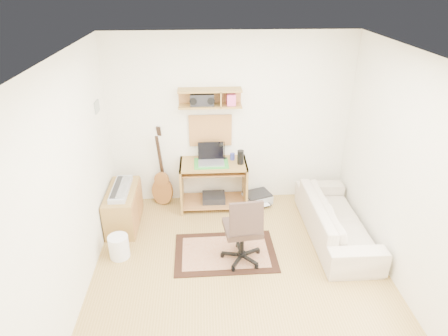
{
  "coord_description": "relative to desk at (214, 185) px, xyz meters",
  "views": [
    {
      "loc": [
        -0.42,
        -3.53,
        3.3
      ],
      "look_at": [
        -0.15,
        1.05,
        1.0
      ],
      "focal_mm": 31.48,
      "sensor_mm": 36.0,
      "label": 1
    }
  ],
  "objects": [
    {
      "name": "floor",
      "position": [
        0.27,
        -1.73,
        -0.38
      ],
      "size": [
        3.6,
        4.0,
        0.01
      ],
      "primitive_type": "cube",
      "color": "#AF8B49",
      "rests_on": "ground"
    },
    {
      "name": "ceiling",
      "position": [
        0.27,
        -1.73,
        2.23
      ],
      "size": [
        3.6,
        4.0,
        0.01
      ],
      "primitive_type": "cube",
      "color": "white",
      "rests_on": "ground"
    },
    {
      "name": "back_wall",
      "position": [
        0.27,
        0.28,
        0.93
      ],
      "size": [
        3.6,
        0.01,
        2.6
      ],
      "primitive_type": "cube",
      "color": "white",
      "rests_on": "ground"
    },
    {
      "name": "left_wall",
      "position": [
        -1.53,
        -1.73,
        0.93
      ],
      "size": [
        0.01,
        4.0,
        2.6
      ],
      "primitive_type": "cube",
      "color": "white",
      "rests_on": "ground"
    },
    {
      "name": "right_wall",
      "position": [
        2.08,
        -1.73,
        0.93
      ],
      "size": [
        0.01,
        4.0,
        2.6
      ],
      "primitive_type": "cube",
      "color": "white",
      "rests_on": "ground"
    },
    {
      "name": "wall_shelf",
      "position": [
        -0.03,
        0.15,
        1.32
      ],
      "size": [
        0.9,
        0.25,
        0.26
      ],
      "primitive_type": "cube",
      "color": "#A27839",
      "rests_on": "back_wall"
    },
    {
      "name": "cork_board",
      "position": [
        -0.03,
        0.25,
        0.79
      ],
      "size": [
        0.64,
        0.03,
        0.49
      ],
      "primitive_type": "cube",
      "color": "tan",
      "rests_on": "back_wall"
    },
    {
      "name": "wall_photo",
      "position": [
        -1.52,
        -0.23,
        1.34
      ],
      "size": [
        0.02,
        0.2,
        0.15
      ],
      "primitive_type": "cube",
      "color": "#4C8CBF",
      "rests_on": "left_wall"
    },
    {
      "name": "desk",
      "position": [
        0.0,
        0.0,
        0.0
      ],
      "size": [
        1.0,
        0.55,
        0.75
      ],
      "primitive_type": null,
      "color": "#A27839",
      "rests_on": "floor"
    },
    {
      "name": "laptop",
      "position": [
        -0.03,
        -0.02,
        0.52
      ],
      "size": [
        0.39,
        0.39,
        0.29
      ],
      "primitive_type": null,
      "rotation": [
        0.0,
        0.0,
        0.01
      ],
      "color": "silver",
      "rests_on": "desk"
    },
    {
      "name": "speaker",
      "position": [
        0.4,
        -0.05,
        0.48
      ],
      "size": [
        0.1,
        0.1,
        0.21
      ],
      "primitive_type": "cylinder",
      "color": "black",
      "rests_on": "desk"
    },
    {
      "name": "desk_lamp",
      "position": [
        0.17,
        0.14,
        0.52
      ],
      "size": [
        0.1,
        0.1,
        0.29
      ],
      "primitive_type": null,
      "color": "black",
      "rests_on": "desk"
    },
    {
      "name": "pencil_cup",
      "position": [
        0.29,
        0.1,
        0.43
      ],
      "size": [
        0.07,
        0.07,
        0.1
      ],
      "primitive_type": "cylinder",
      "color": "navy",
      "rests_on": "desk"
    },
    {
      "name": "boombox",
      "position": [
        -0.14,
        0.15,
        1.3
      ],
      "size": [
        0.33,
        0.15,
        0.17
      ],
      "primitive_type": "cube",
      "color": "black",
      "rests_on": "wall_shelf"
    },
    {
      "name": "rug",
      "position": [
        0.11,
        -1.16,
        -0.37
      ],
      "size": [
        1.32,
        0.89,
        0.02
      ],
      "primitive_type": "cube",
      "rotation": [
        0.0,
        0.0,
        0.01
      ],
      "color": "tan",
      "rests_on": "floor"
    },
    {
      "name": "task_chair",
      "position": [
        0.31,
        -1.31,
        0.11
      ],
      "size": [
        0.55,
        0.55,
        0.98
      ],
      "primitive_type": null,
      "rotation": [
        0.0,
        0.0,
        0.11
      ],
      "color": "#34251F",
      "rests_on": "floor"
    },
    {
      "name": "cabinet",
      "position": [
        -1.31,
        -0.41,
        -0.1
      ],
      "size": [
        0.4,
        0.9,
        0.55
      ],
      "primitive_type": "cube",
      "color": "#A27839",
      "rests_on": "floor"
    },
    {
      "name": "music_keyboard",
      "position": [
        -1.31,
        -0.41,
        0.21
      ],
      "size": [
        0.22,
        0.72,
        0.06
      ],
      "primitive_type": "cube",
      "color": "#B2B5BA",
      "rests_on": "cabinet"
    },
    {
      "name": "guitar",
      "position": [
        -0.8,
        0.13,
        0.25
      ],
      "size": [
        0.38,
        0.3,
        1.26
      ],
      "primitive_type": null,
      "rotation": [
        0.0,
        0.0,
        -0.3
      ],
      "color": "#A36732",
      "rests_on": "floor"
    },
    {
      "name": "waste_basket",
      "position": [
        -1.25,
        -1.15,
        -0.22
      ],
      "size": [
        0.31,
        0.31,
        0.31
      ],
      "primitive_type": "cylinder",
      "rotation": [
        0.0,
        0.0,
        -0.22
      ],
      "color": "white",
      "rests_on": "floor"
    },
    {
      "name": "printer",
      "position": [
        0.69,
        0.07,
        -0.29
      ],
      "size": [
        0.49,
        0.44,
        0.15
      ],
      "primitive_type": "cube",
      "rotation": [
        0.0,
        0.0,
        0.35
      ],
      "color": "#A5A8AA",
      "rests_on": "floor"
    },
    {
      "name": "sofa",
      "position": [
        1.65,
        -0.87,
        -0.01
      ],
      "size": [
        0.54,
        1.84,
        0.72
      ],
      "primitive_type": "imported",
      "rotation": [
        0.0,
        0.0,
        1.57
      ],
      "color": "beige",
      "rests_on": "floor"
    }
  ]
}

